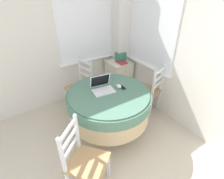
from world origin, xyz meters
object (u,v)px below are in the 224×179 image
Objects in this scene: book_on_cabinet at (121,62)px; computer_mouse at (119,86)px; laptop at (102,87)px; storage_box at (121,57)px; round_dining_table at (109,103)px; dining_chair_near_right_window at (149,91)px; cell_phone at (122,87)px; dining_chair_near_back_window at (81,86)px; dining_chair_camera_near at (84,161)px; corner_cabinet at (119,76)px.

computer_mouse is at bearing -127.55° from book_on_cabinet.
laptop is 1.81× the size of storage_box.
dining_chair_near_right_window reaches higher than round_dining_table.
computer_mouse reaches higher than round_dining_table.
storage_box is (0.68, 1.01, 0.00)m from cell_phone.
dining_chair_near_right_window reaches higher than book_on_cabinet.
dining_chair_near_right_window is (0.97, -0.83, 0.00)m from dining_chair_near_back_window.
dining_chair_camera_near is (-0.93, -0.59, -0.34)m from cell_phone.
storage_box is at bearing 53.66° from computer_mouse.
laptop reaches higher than round_dining_table.
round_dining_table is 5.51× the size of book_on_cabinet.
storage_box is at bearing 90.03° from dining_chair_near_right_window.
dining_chair_near_right_window is 0.91m from corner_cabinet.
laptop is 2.78× the size of cell_phone.
dining_chair_camera_near is 5.05× the size of storage_box.
laptop reaches higher than dining_chair_near_back_window.
book_on_cabinet is at bearing 41.47° from laptop.
laptop reaches higher than computer_mouse.
laptop is 1.32m from storage_box.
corner_cabinet is at bearing 57.68° from cell_phone.
round_dining_table is 6.62× the size of storage_box.
round_dining_table is 3.66× the size of laptop.
storage_box is (0.96, 0.91, -0.04)m from laptop.
laptop is 1.51× the size of book_on_cabinet.
laptop reaches higher than dining_chair_near_right_window.
round_dining_table is 1.31× the size of dining_chair_near_right_window.
dining_chair_near_back_window reaches higher than book_on_cabinet.
dining_chair_near_right_window is 5.05× the size of storage_box.
computer_mouse reaches higher than cell_phone.
cell_phone is at bearing -72.50° from dining_chair_near_back_window.
cell_phone is 0.13× the size of dining_chair_camera_near.
cell_phone reaches higher than book_on_cabinet.
dining_chair_camera_near is (-0.69, -0.59, -0.15)m from round_dining_table.
dining_chair_near_back_window is at bearing 66.98° from dining_chair_camera_near.
corner_cabinet is (0.92, 0.08, -0.09)m from dining_chair_near_back_window.
dining_chair_near_back_window and dining_chair_near_right_window have the same top height.
laptop is 3.41× the size of computer_mouse.
dining_chair_near_back_window is 1.34× the size of corner_cabinet.
corner_cabinet is (0.87, 0.99, -0.24)m from round_dining_table.
cell_phone reaches higher than corner_cabinet.
computer_mouse is 0.82× the size of cell_phone.
storage_box is (-0.00, 0.92, 0.34)m from dining_chair_near_right_window.
dining_chair_near_back_window reaches higher than storage_box.
computer_mouse is (0.19, 0.03, 0.21)m from round_dining_table.
dining_chair_camera_near is 2.22m from corner_cabinet.
storage_box is at bearing 24.24° from corner_cabinet.
dining_chair_near_right_window is at bearing -86.35° from book_on_cabinet.
dining_chair_near_right_window is 0.98m from storage_box.
storage_box is at bearing 47.96° from round_dining_table.
corner_cabinet is at bearing 45.43° from dining_chair_camera_near.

